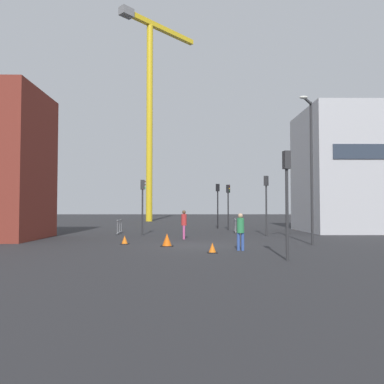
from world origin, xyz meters
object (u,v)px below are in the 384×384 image
(traffic_light_far, at_px, (218,199))
(traffic_cone_on_verge, at_px, (125,240))
(traffic_light_verge, at_px, (228,200))
(traffic_light_crosswalk, at_px, (287,187))
(streetlamp_tall, at_px, (311,161))
(pedestrian_walking, at_px, (184,222))
(construction_crane, at_px, (150,95))
(traffic_light_corner, at_px, (266,196))
(traffic_cone_orange, at_px, (167,240))
(pedestrian_waiting, at_px, (240,229))
(traffic_light_island, at_px, (143,198))
(traffic_cone_by_barrier, at_px, (212,248))

(traffic_light_far, bearing_deg, traffic_cone_on_verge, -113.40)
(traffic_light_verge, height_order, traffic_light_crosswalk, traffic_light_crosswalk)
(streetlamp_tall, relative_size, traffic_light_crosswalk, 1.85)
(pedestrian_walking, bearing_deg, traffic_light_verge, 67.45)
(construction_crane, xyz_separation_m, traffic_light_corner, (10.95, -26.16, -15.09))
(traffic_light_verge, bearing_deg, construction_crane, 114.40)
(traffic_light_far, distance_m, pedestrian_walking, 11.98)
(traffic_light_crosswalk, xyz_separation_m, traffic_cone_orange, (-4.93, 5.21, -2.52))
(pedestrian_waiting, bearing_deg, traffic_light_island, 121.65)
(traffic_light_verge, relative_size, traffic_cone_by_barrier, 8.78)
(traffic_cone_orange, bearing_deg, traffic_cone_on_verge, 154.27)
(traffic_light_far, height_order, traffic_cone_orange, traffic_light_far)
(traffic_cone_on_verge, bearing_deg, traffic_cone_by_barrier, -40.79)
(traffic_light_island, xyz_separation_m, traffic_cone_by_barrier, (4.38, -10.23, -2.48))
(construction_crane, xyz_separation_m, streetlamp_tall, (12.04, -32.58, -13.37))
(traffic_light_crosswalk, xyz_separation_m, pedestrian_walking, (-4.09, 9.47, -1.75))
(traffic_light_corner, height_order, pedestrian_waiting, traffic_light_corner)
(construction_crane, distance_m, traffic_light_island, 29.92)
(traffic_light_verge, xyz_separation_m, traffic_light_island, (-6.82, -5.99, 0.00))
(streetlamp_tall, relative_size, traffic_light_verge, 1.96)
(traffic_light_verge, relative_size, traffic_light_crosswalk, 0.94)
(streetlamp_tall, distance_m, traffic_cone_on_verge, 11.06)
(traffic_light_corner, bearing_deg, pedestrian_walking, -155.38)
(traffic_light_crosswalk, relative_size, traffic_cone_on_verge, 9.02)
(traffic_light_island, distance_m, pedestrian_walking, 4.67)
(traffic_light_verge, bearing_deg, traffic_cone_on_verge, -119.88)
(streetlamp_tall, distance_m, traffic_cone_by_barrier, 7.80)
(construction_crane, xyz_separation_m, traffic_light_far, (8.18, -17.38, -15.12))
(traffic_light_island, relative_size, traffic_cone_on_verge, 8.52)
(traffic_light_verge, relative_size, traffic_light_corner, 0.94)
(pedestrian_walking, bearing_deg, construction_crane, 100.08)
(traffic_light_verge, height_order, traffic_cone_by_barrier, traffic_light_verge)
(traffic_light_crosswalk, height_order, traffic_light_corner, traffic_light_corner)
(traffic_light_crosswalk, xyz_separation_m, pedestrian_waiting, (-1.35, 3.28, -1.80))
(traffic_light_verge, height_order, pedestrian_walking, traffic_light_verge)
(streetlamp_tall, bearing_deg, traffic_light_crosswalk, -116.23)
(construction_crane, relative_size, traffic_light_island, 7.20)
(pedestrian_walking, distance_m, pedestrian_waiting, 6.78)
(construction_crane, distance_m, traffic_light_corner, 32.13)
(pedestrian_waiting, bearing_deg, traffic_light_far, 88.99)
(traffic_light_island, xyz_separation_m, pedestrian_waiting, (5.77, -9.36, -1.67))
(traffic_cone_on_verge, bearing_deg, traffic_light_crosswalk, -40.99)
(traffic_cone_orange, bearing_deg, traffic_light_verge, 70.93)
(construction_crane, relative_size, traffic_cone_orange, 43.20)
(construction_crane, height_order, pedestrian_walking, construction_crane)
(pedestrian_walking, bearing_deg, traffic_light_crosswalk, -66.62)
(traffic_cone_orange, distance_m, traffic_cone_on_verge, 2.67)
(pedestrian_waiting, relative_size, traffic_cone_by_barrier, 3.85)
(traffic_light_crosswalk, bearing_deg, pedestrian_waiting, 112.34)
(traffic_light_island, height_order, traffic_light_crosswalk, traffic_light_crosswalk)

